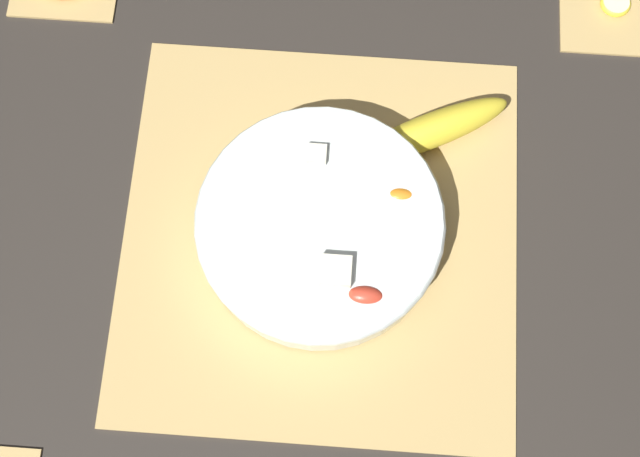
{
  "coord_description": "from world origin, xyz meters",
  "views": [
    {
      "loc": [
        0.02,
        -0.29,
        0.9
      ],
      "look_at": [
        0.0,
        0.0,
        0.03
      ],
      "focal_mm": 50.0,
      "sensor_mm": 36.0,
      "label": 1
    }
  ],
  "objects": [
    {
      "name": "whole_banana",
      "position": [
        0.11,
        0.12,
        0.03
      ],
      "size": [
        0.18,
        0.11,
        0.04
      ],
      "color": "yellow",
      "rests_on": "bamboo_mat_center"
    },
    {
      "name": "banana_coin_single",
      "position": [
        0.32,
        0.3,
        0.01
      ],
      "size": [
        0.04,
        0.04,
        0.01
      ],
      "color": "#F4EABC",
      "rests_on": "coaster_mat_far_right"
    },
    {
      "name": "fruit_salad_bowl",
      "position": [
        -0.0,
        -0.0,
        0.04
      ],
      "size": [
        0.25,
        0.25,
        0.06
      ],
      "color": "silver",
      "rests_on": "bamboo_mat_center"
    },
    {
      "name": "bamboo_mat_center",
      "position": [
        0.0,
        0.0,
        0.0
      ],
      "size": [
        0.41,
        0.43,
        0.01
      ],
      "color": "tan",
      "rests_on": "ground_plane"
    },
    {
      "name": "coaster_mat_far_right",
      "position": [
        0.32,
        0.3,
        0.0
      ],
      "size": [
        0.12,
        0.12,
        0.01
      ],
      "color": "tan",
      "rests_on": "ground_plane"
    },
    {
      "name": "ground_plane",
      "position": [
        0.0,
        0.0,
        0.0
      ],
      "size": [
        6.0,
        6.0,
        0.0
      ],
      "primitive_type": "plane",
      "color": "#2D2823"
    }
  ]
}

